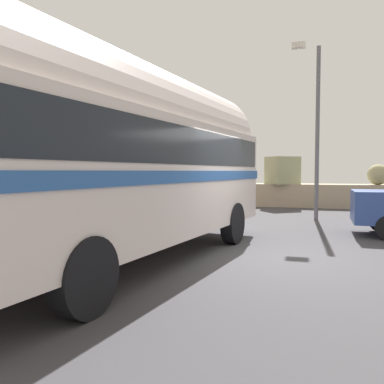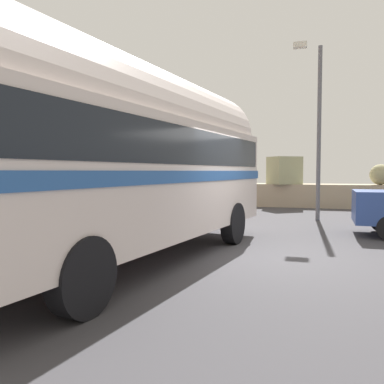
# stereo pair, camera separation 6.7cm
# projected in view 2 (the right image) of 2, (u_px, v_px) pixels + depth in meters

# --- Properties ---
(ground) EXTENTS (32.00, 26.00, 0.02)m
(ground) POSITION_uv_depth(u_px,v_px,m) (259.00, 256.00, 8.03)
(ground) COLOR #3C3A3E
(breakwater) EXTENTS (31.36, 2.25, 2.40)m
(breakwater) POSITION_uv_depth(u_px,v_px,m) (292.00, 193.00, 19.23)
(breakwater) COLOR tan
(breakwater) RESTS_ON ground
(vintage_coach) EXTENTS (3.71, 8.85, 3.70)m
(vintage_coach) POSITION_uv_depth(u_px,v_px,m) (130.00, 153.00, 7.33)
(vintage_coach) COLOR black
(vintage_coach) RESTS_ON ground
(lamp_post) EXTENTS (0.94, 0.78, 5.97)m
(lamp_post) POSITION_uv_depth(u_px,v_px,m) (316.00, 122.00, 13.56)
(lamp_post) COLOR #5B5B60
(lamp_post) RESTS_ON ground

